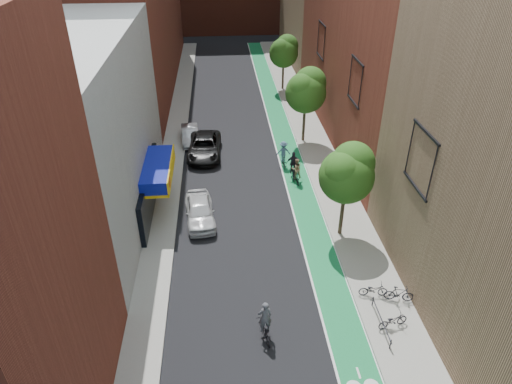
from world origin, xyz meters
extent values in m
plane|color=black|center=(0.00, 0.00, 0.00)|extent=(160.00, 160.00, 0.00)
cube|color=#136C2D|center=(4.00, 26.00, 0.01)|extent=(2.00, 68.00, 0.01)
cube|color=gray|center=(-6.00, 26.00, 0.07)|extent=(2.00, 68.00, 0.15)
cube|color=gray|center=(6.50, 26.00, 0.07)|extent=(3.00, 68.00, 0.15)
cube|color=silver|center=(-11.00, 14.00, 6.00)|extent=(8.00, 20.00, 12.00)
cube|color=maroon|center=(12.00, 26.00, 11.00)|extent=(8.00, 28.00, 22.00)
cylinder|color=#332619|center=(5.60, 10.00, 1.65)|extent=(0.24, 0.24, 3.30)
sphere|color=#265416|center=(5.60, 10.00, 4.38)|extent=(3.36, 3.36, 3.36)
sphere|color=#265416|center=(6.00, 10.30, 5.10)|extent=(2.64, 2.64, 2.64)
sphere|color=#265416|center=(5.30, 9.70, 4.86)|extent=(2.40, 2.40, 2.40)
cylinder|color=#332619|center=(5.60, 24.00, 1.73)|extent=(0.24, 0.24, 3.47)
sphere|color=#265416|center=(5.60, 24.00, 4.60)|extent=(3.53, 3.53, 3.53)
sphere|color=#265416|center=(6.00, 24.30, 5.36)|extent=(2.77, 2.77, 2.77)
sphere|color=#265416|center=(5.30, 23.70, 5.10)|extent=(2.52, 2.52, 2.52)
cylinder|color=#332619|center=(5.60, 38.00, 1.59)|extent=(0.24, 0.24, 3.19)
sphere|color=#265416|center=(5.60, 38.00, 4.23)|extent=(3.25, 3.25, 3.25)
sphere|color=#265416|center=(6.00, 38.30, 4.93)|extent=(2.55, 2.55, 2.55)
sphere|color=#265416|center=(5.30, 37.70, 4.70)|extent=(2.32, 2.32, 2.32)
imported|color=silver|center=(-3.43, 12.36, 0.79)|extent=(2.32, 4.81, 1.58)
imported|color=black|center=(-3.24, 22.00, 0.81)|extent=(2.92, 5.92, 1.62)
imported|color=gray|center=(-4.57, 24.75, 0.69)|extent=(1.81, 4.29, 1.38)
imported|color=black|center=(-0.06, 2.12, 0.46)|extent=(0.91, 1.85, 0.93)
imported|color=#48494F|center=(-0.06, 2.22, 1.29)|extent=(0.75, 0.56, 1.87)
imported|color=black|center=(3.82, 16.82, 0.48)|extent=(0.69, 1.64, 0.95)
imported|color=#9A7C5A|center=(3.82, 16.92, 1.17)|extent=(0.88, 0.73, 1.63)
imported|color=black|center=(3.71, 17.56, 0.45)|extent=(0.74, 1.75, 0.90)
imported|color=black|center=(3.71, 17.66, 1.27)|extent=(1.11, 0.54, 1.84)
imported|color=black|center=(3.20, 19.59, 0.46)|extent=(0.48, 1.56, 0.93)
imported|color=#44637B|center=(3.20, 19.69, 1.24)|extent=(1.17, 0.70, 1.79)
imported|color=black|center=(6.36, 2.12, 0.57)|extent=(1.70, 0.93, 0.85)
imported|color=black|center=(7.28, 3.85, 0.62)|extent=(1.63, 0.77, 0.95)
imported|color=black|center=(6.04, 4.33, 0.56)|extent=(1.61, 0.69, 0.82)
camera|label=1|loc=(-1.77, -13.13, 18.02)|focal=32.00mm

